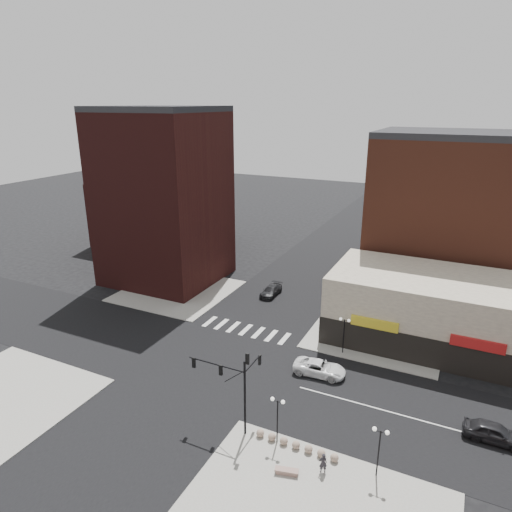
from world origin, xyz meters
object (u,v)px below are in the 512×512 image
at_px(dark_sedan_north, 271,291).
at_px(stone_bench, 287,471).
at_px(traffic_signal, 236,378).
at_px(street_lamp_se_b, 380,440).
at_px(dark_sedan_east, 494,433).
at_px(pedestrian, 323,463).
at_px(street_lamp_se_a, 278,409).
at_px(street_lamp_ne, 344,327).
at_px(white_suv, 320,368).

bearing_deg(dark_sedan_north, stone_bench, -63.54).
bearing_deg(dark_sedan_north, traffic_signal, -71.38).
xyz_separation_m(traffic_signal, street_lamp_se_b, (11.76, -0.17, -1.67)).
xyz_separation_m(dark_sedan_east, stone_bench, (-13.88, -10.72, -0.47)).
height_order(street_lamp_se_b, pedestrian, street_lamp_se_b).
height_order(street_lamp_se_a, street_lamp_ne, same).
distance_m(traffic_signal, street_lamp_se_b, 11.88).
height_order(street_lamp_ne, dark_sedan_north, street_lamp_ne).
bearing_deg(street_lamp_se_a, traffic_signal, 177.43).
distance_m(dark_sedan_east, stone_bench, 17.54).
distance_m(traffic_signal, street_lamp_se_a, 4.12).
distance_m(street_lamp_se_b, white_suv, 13.83).
xyz_separation_m(street_lamp_se_b, dark_sedan_east, (7.84, 7.95, -2.48)).
xyz_separation_m(street_lamp_se_a, pedestrian, (4.32, -1.42, -2.34)).
relative_size(street_lamp_se_b, white_suv, 0.79).
distance_m(street_lamp_se_a, dark_sedan_north, 29.99).
distance_m(dark_sedan_north, pedestrian, 33.15).
height_order(traffic_signal, white_suv, traffic_signal).
xyz_separation_m(street_lamp_se_a, dark_sedan_east, (15.84, 7.95, -2.48)).
bearing_deg(white_suv, street_lamp_se_b, -147.97).
relative_size(traffic_signal, street_lamp_ne, 1.87).
relative_size(street_lamp_se_b, pedestrian, 2.52).
bearing_deg(dark_sedan_north, pedestrian, -58.86).
distance_m(white_suv, stone_bench, 13.89).
height_order(street_lamp_se_a, white_suv, street_lamp_se_a).
bearing_deg(pedestrian, stone_bench, -0.71).
xyz_separation_m(pedestrian, stone_bench, (-2.35, -1.35, -0.61)).
bearing_deg(white_suv, stone_bench, -175.89).
bearing_deg(street_lamp_ne, street_lamp_se_b, -66.37).
height_order(white_suv, dark_sedan_east, dark_sedan_east).
bearing_deg(white_suv, traffic_signal, 156.77).
bearing_deg(street_lamp_se_a, stone_bench, -54.58).
relative_size(traffic_signal, dark_sedan_north, 1.64).
relative_size(traffic_signal, stone_bench, 4.21).
distance_m(street_lamp_se_a, street_lamp_se_b, 8.00).
bearing_deg(stone_bench, street_lamp_ne, 79.12).
distance_m(street_lamp_se_a, pedestrian, 5.12).
bearing_deg(street_lamp_ne, dark_sedan_north, 140.73).
bearing_deg(pedestrian, dark_sedan_east, -171.39).
xyz_separation_m(street_lamp_se_a, white_suv, (-0.02, 10.98, -2.56)).
bearing_deg(street_lamp_se_b, street_lamp_se_a, 180.00).
height_order(traffic_signal, pedestrian, traffic_signal).
relative_size(traffic_signal, dark_sedan_east, 1.63).
bearing_deg(pedestrian, street_lamp_se_b, 170.59).
relative_size(street_lamp_se_a, stone_bench, 2.25).
relative_size(street_lamp_se_b, dark_sedan_east, 0.87).
xyz_separation_m(traffic_signal, stone_bench, (5.73, -2.94, -4.62)).
distance_m(street_lamp_ne, stone_bench, 19.02).
distance_m(white_suv, dark_sedan_north, 20.44).
distance_m(street_lamp_ne, dark_sedan_north, 17.73).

